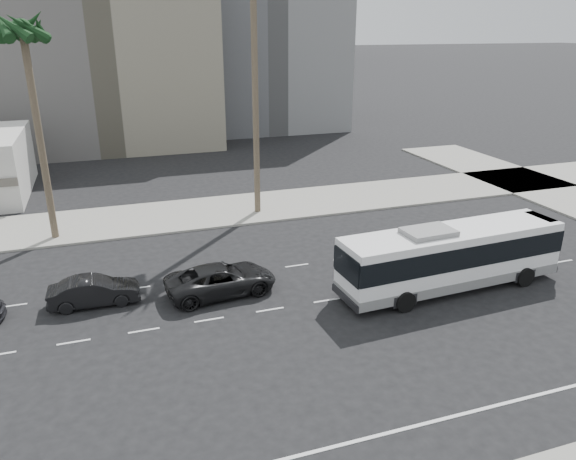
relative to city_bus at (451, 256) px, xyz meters
name	(u,v)px	position (x,y,z in m)	size (l,w,h in m)	color
ground	(380,292)	(-3.64, 0.71, -1.85)	(700.00, 700.00, 0.00)	black
sidewalk_north	(286,204)	(-3.64, 16.21, -1.77)	(120.00, 7.00, 0.15)	gray
midrise_beige_west	(102,63)	(-15.64, 45.71, 7.15)	(24.00, 18.00, 18.00)	#615D57
midrise_gray_center	(255,26)	(4.36, 52.71, 11.15)	(20.00, 20.00, 26.00)	#58595C
city_bus	(451,256)	(0.00, 0.00, 0.00)	(12.36, 3.39, 3.51)	white
car_a	(221,280)	(-11.49, 3.21, -1.06)	(5.66, 2.61, 1.57)	black
car_b	(94,291)	(-17.68, 4.07, -1.13)	(4.35, 1.52, 1.43)	black
palm_mid	(23,34)	(-20.07, 14.25, 10.74)	(4.52, 4.52, 13.99)	brown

